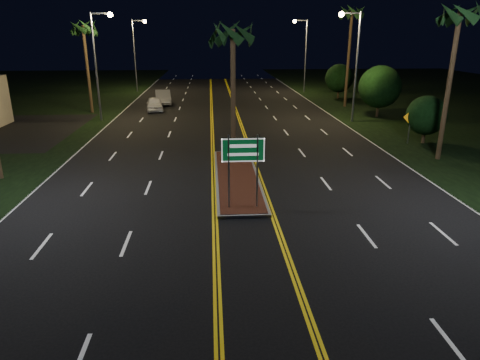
{
  "coord_description": "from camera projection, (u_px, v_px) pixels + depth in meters",
  "views": [
    {
      "loc": [
        -1.29,
        -14.28,
        7.25
      ],
      "look_at": [
        -0.23,
        1.32,
        1.9
      ],
      "focal_mm": 32.0,
      "sensor_mm": 36.0,
      "label": 1
    }
  ],
  "objects": [
    {
      "name": "shrub_near",
      "position": [
        426.0,
        115.0,
        29.37
      ],
      "size": [
        2.7,
        2.7,
        3.3
      ],
      "color": "#382819",
      "rests_on": "ground"
    },
    {
      "name": "shrub_mid",
      "position": [
        380.0,
        87.0,
        38.59
      ],
      "size": [
        3.78,
        3.78,
        4.62
      ],
      "color": "#382819",
      "rests_on": "ground"
    },
    {
      "name": "ground",
      "position": [
        249.0,
        239.0,
        15.92
      ],
      "size": [
        120.0,
        120.0,
        0.0
      ],
      "primitive_type": "plane",
      "color": "black",
      "rests_on": "ground"
    },
    {
      "name": "palm_median",
      "position": [
        233.0,
        33.0,
        23.47
      ],
      "size": [
        2.4,
        2.4,
        8.3
      ],
      "color": "#382819",
      "rests_on": "ground"
    },
    {
      "name": "car_far",
      "position": [
        163.0,
        96.0,
        46.32
      ],
      "size": [
        2.94,
        5.49,
        1.74
      ],
      "primitive_type": "imported",
      "rotation": [
        0.0,
        0.0,
        0.14
      ],
      "color": "#9799A0",
      "rests_on": "ground"
    },
    {
      "name": "highway_sign",
      "position": [
        243.0,
        157.0,
        17.78
      ],
      "size": [
        1.8,
        0.08,
        3.2
      ],
      "color": "gray",
      "rests_on": "ground"
    },
    {
      "name": "palm_right_near",
      "position": [
        460.0,
        15.0,
        23.5
      ],
      "size": [
        2.4,
        2.4,
        9.3
      ],
      "color": "#382819",
      "rests_on": "ground"
    },
    {
      "name": "warning_sign",
      "position": [
        410.0,
        122.0,
        29.34
      ],
      "size": [
        0.94,
        0.33,
        2.33
      ],
      "rotation": [
        0.0,
        0.0,
        -0.32
      ],
      "color": "gray",
      "rests_on": "ground"
    },
    {
      "name": "median_island",
      "position": [
        237.0,
        178.0,
        22.5
      ],
      "size": [
        2.25,
        10.25,
        0.17
      ],
      "color": "gray",
      "rests_on": "ground"
    },
    {
      "name": "streetlight_right_mid",
      "position": [
        353.0,
        54.0,
        35.53
      ],
      "size": [
        1.91,
        0.44,
        9.0
      ],
      "color": "gray",
      "rests_on": "ground"
    },
    {
      "name": "streetlight_left_far",
      "position": [
        137.0,
        47.0,
        54.93
      ],
      "size": [
        1.91,
        0.44,
        9.0
      ],
      "color": "gray",
      "rests_on": "ground"
    },
    {
      "name": "palm_left_far",
      "position": [
        83.0,
        28.0,
        39.01
      ],
      "size": [
        2.4,
        2.4,
        8.8
      ],
      "color": "#382819",
      "rests_on": "ground"
    },
    {
      "name": "streetlight_right_far",
      "position": [
        303.0,
        47.0,
        54.41
      ],
      "size": [
        1.91,
        0.44,
        9.0
      ],
      "color": "gray",
      "rests_on": "ground"
    },
    {
      "name": "car_near",
      "position": [
        154.0,
        103.0,
        42.35
      ],
      "size": [
        2.64,
        4.84,
        1.53
      ],
      "primitive_type": "imported",
      "rotation": [
        0.0,
        0.0,
        0.15
      ],
      "color": "white",
      "rests_on": "ground"
    },
    {
      "name": "shrub_far",
      "position": [
        339.0,
        78.0,
        50.03
      ],
      "size": [
        3.24,
        3.24,
        3.96
      ],
      "color": "#382819",
      "rests_on": "ground"
    },
    {
      "name": "streetlight_left_mid",
      "position": [
        99.0,
        54.0,
        36.05
      ],
      "size": [
        1.91,
        0.44,
        9.0
      ],
      "color": "gray",
      "rests_on": "ground"
    },
    {
      "name": "palm_right_far",
      "position": [
        352.0,
        14.0,
        42.09
      ],
      "size": [
        2.4,
        2.4,
        10.3
      ],
      "color": "#382819",
      "rests_on": "ground"
    }
  ]
}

